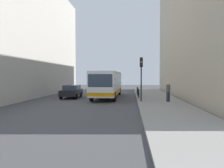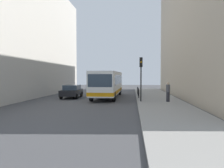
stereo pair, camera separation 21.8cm
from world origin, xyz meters
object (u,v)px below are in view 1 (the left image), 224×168
(car_beside_bus, at_px, (72,91))
(pedestrian_near_signal, at_px, (168,92))
(bollard_near, at_px, (139,94))
(bollard_mid, at_px, (138,92))
(bollard_far, at_px, (137,90))
(traffic_light, at_px, (141,71))
(bus, at_px, (108,83))

(car_beside_bus, xyz_separation_m, pedestrian_near_signal, (10.21, -4.18, 0.28))
(car_beside_bus, relative_size, pedestrian_near_signal, 2.46)
(bollard_near, xyz_separation_m, bollard_mid, (0.00, 2.84, 0.00))
(bollard_mid, bearing_deg, pedestrian_near_signal, -66.52)
(bollard_far, distance_m, pedestrian_near_signal, 9.16)
(traffic_light, bearing_deg, bus, 126.86)
(car_beside_bus, xyz_separation_m, bollard_mid, (7.63, 1.76, -0.16))
(bus, height_order, bollard_far, bus)
(bus, bearing_deg, car_beside_bus, 11.35)
(bollard_near, height_order, pedestrian_near_signal, pedestrian_near_signal)
(car_beside_bus, xyz_separation_m, bollard_near, (7.63, -1.07, -0.16))
(traffic_light, bearing_deg, car_beside_bus, 151.84)
(car_beside_bus, height_order, traffic_light, traffic_light)
(bollard_near, relative_size, bollard_mid, 1.00)
(bollard_mid, distance_m, pedestrian_near_signal, 6.49)
(bollard_far, height_order, pedestrian_near_signal, pedestrian_near_signal)
(car_beside_bus, height_order, bollard_near, car_beside_bus)
(bollard_near, xyz_separation_m, pedestrian_near_signal, (2.58, -3.11, 0.44))
(traffic_light, height_order, bollard_mid, traffic_light)
(traffic_light, xyz_separation_m, bollard_far, (-0.10, 8.74, -2.38))
(bus, relative_size, bollard_near, 11.65)
(bus, distance_m, traffic_light, 6.22)
(bollard_near, relative_size, bollard_far, 1.00)
(bus, bearing_deg, pedestrian_near_signal, 142.51)
(bollard_mid, bearing_deg, car_beside_bus, -166.99)
(bollard_near, distance_m, bollard_mid, 2.84)
(traffic_light, bearing_deg, bollard_mid, 90.97)
(traffic_light, distance_m, pedestrian_near_signal, 3.15)
(car_beside_bus, bearing_deg, bollard_mid, -168.91)
(bus, relative_size, bollard_mid, 11.65)
(traffic_light, relative_size, bollard_mid, 4.32)
(car_beside_bus, relative_size, traffic_light, 1.09)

